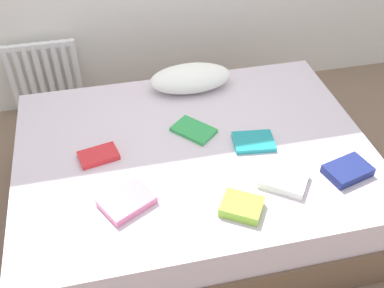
{
  "coord_description": "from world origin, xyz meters",
  "views": [
    {
      "loc": [
        -0.43,
        -1.84,
        2.18
      ],
      "look_at": [
        0.0,
        0.05,
        0.48
      ],
      "focal_mm": 42.55,
      "sensor_mm": 36.0,
      "label": 1
    }
  ],
  "objects_px": {
    "bed": "(194,179)",
    "textbook_teal": "(254,142)",
    "pillow": "(191,78)",
    "textbook_red": "(98,156)",
    "textbook_white": "(284,180)",
    "textbook_navy": "(348,170)",
    "textbook_green": "(194,130)",
    "textbook_lime": "(242,207)",
    "radiator": "(44,74)",
    "textbook_pink": "(127,201)"
  },
  "relations": [
    {
      "from": "bed",
      "to": "textbook_navy",
      "type": "xyz_separation_m",
      "value": [
        0.73,
        -0.38,
        0.28
      ]
    },
    {
      "from": "radiator",
      "to": "textbook_green",
      "type": "xyz_separation_m",
      "value": [
        0.89,
        -1.07,
        0.16
      ]
    },
    {
      "from": "textbook_green",
      "to": "bed",
      "type": "bearing_deg",
      "value": -53.56
    },
    {
      "from": "pillow",
      "to": "textbook_pink",
      "type": "relative_size",
      "value": 2.18
    },
    {
      "from": "textbook_lime",
      "to": "textbook_red",
      "type": "xyz_separation_m",
      "value": [
        -0.64,
        0.53,
        -0.01
      ]
    },
    {
      "from": "textbook_teal",
      "to": "textbook_green",
      "type": "bearing_deg",
      "value": 156.73
    },
    {
      "from": "radiator",
      "to": "textbook_green",
      "type": "height_order",
      "value": "radiator"
    },
    {
      "from": "radiator",
      "to": "textbook_lime",
      "type": "distance_m",
      "value": 1.97
    },
    {
      "from": "bed",
      "to": "textbook_red",
      "type": "distance_m",
      "value": 0.59
    },
    {
      "from": "pillow",
      "to": "textbook_navy",
      "type": "height_order",
      "value": "pillow"
    },
    {
      "from": "textbook_teal",
      "to": "textbook_navy",
      "type": "relative_size",
      "value": 0.98
    },
    {
      "from": "bed",
      "to": "radiator",
      "type": "relative_size",
      "value": 3.88
    },
    {
      "from": "textbook_pink",
      "to": "textbook_red",
      "type": "distance_m",
      "value": 0.38
    },
    {
      "from": "pillow",
      "to": "textbook_navy",
      "type": "distance_m",
      "value": 1.14
    },
    {
      "from": "textbook_green",
      "to": "textbook_navy",
      "type": "height_order",
      "value": "textbook_navy"
    },
    {
      "from": "pillow",
      "to": "textbook_navy",
      "type": "relative_size",
      "value": 2.29
    },
    {
      "from": "pillow",
      "to": "textbook_lime",
      "type": "height_order",
      "value": "pillow"
    },
    {
      "from": "bed",
      "to": "radiator",
      "type": "bearing_deg",
      "value": 125.7
    },
    {
      "from": "bed",
      "to": "textbook_teal",
      "type": "xyz_separation_m",
      "value": [
        0.33,
        -0.04,
        0.27
      ]
    },
    {
      "from": "textbook_pink",
      "to": "textbook_green",
      "type": "xyz_separation_m",
      "value": [
        0.44,
        0.47,
        -0.01
      ]
    },
    {
      "from": "radiator",
      "to": "textbook_pink",
      "type": "distance_m",
      "value": 1.61
    },
    {
      "from": "textbook_green",
      "to": "textbook_lime",
      "type": "height_order",
      "value": "textbook_lime"
    },
    {
      "from": "textbook_navy",
      "to": "textbook_red",
      "type": "height_order",
      "value": "textbook_navy"
    },
    {
      "from": "bed",
      "to": "textbook_lime",
      "type": "xyz_separation_m",
      "value": [
        0.12,
        -0.5,
        0.28
      ]
    },
    {
      "from": "textbook_teal",
      "to": "textbook_red",
      "type": "distance_m",
      "value": 0.86
    },
    {
      "from": "radiator",
      "to": "pillow",
      "type": "relative_size",
      "value": 0.98
    },
    {
      "from": "textbook_red",
      "to": "textbook_pink",
      "type": "bearing_deg",
      "value": -85.4
    },
    {
      "from": "textbook_white",
      "to": "textbook_navy",
      "type": "bearing_deg",
      "value": 33.44
    },
    {
      "from": "pillow",
      "to": "textbook_red",
      "type": "height_order",
      "value": "pillow"
    },
    {
      "from": "radiator",
      "to": "pillow",
      "type": "bearing_deg",
      "value": -33.12
    },
    {
      "from": "radiator",
      "to": "textbook_red",
      "type": "bearing_deg",
      "value": -73.88
    },
    {
      "from": "textbook_red",
      "to": "textbook_green",
      "type": "bearing_deg",
      "value": -1.86
    },
    {
      "from": "textbook_navy",
      "to": "radiator",
      "type": "bearing_deg",
      "value": 119.96
    },
    {
      "from": "pillow",
      "to": "textbook_white",
      "type": "xyz_separation_m",
      "value": [
        0.28,
        -0.93,
        -0.06
      ]
    },
    {
      "from": "textbook_green",
      "to": "textbook_white",
      "type": "height_order",
      "value": "textbook_white"
    },
    {
      "from": "bed",
      "to": "textbook_teal",
      "type": "relative_size",
      "value": 8.87
    },
    {
      "from": "radiator",
      "to": "textbook_navy",
      "type": "bearing_deg",
      "value": -44.76
    },
    {
      "from": "radiator",
      "to": "textbook_teal",
      "type": "relative_size",
      "value": 2.28
    },
    {
      "from": "textbook_teal",
      "to": "textbook_lime",
      "type": "bearing_deg",
      "value": -108.37
    },
    {
      "from": "radiator",
      "to": "textbook_white",
      "type": "relative_size",
      "value": 2.25
    },
    {
      "from": "pillow",
      "to": "textbook_red",
      "type": "xyz_separation_m",
      "value": [
        -0.63,
        -0.54,
        -0.06
      ]
    },
    {
      "from": "textbook_green",
      "to": "textbook_red",
      "type": "height_order",
      "value": "textbook_red"
    },
    {
      "from": "textbook_teal",
      "to": "textbook_red",
      "type": "relative_size",
      "value": 1.09
    },
    {
      "from": "textbook_white",
      "to": "textbook_teal",
      "type": "bearing_deg",
      "value": 135.32
    },
    {
      "from": "textbook_green",
      "to": "textbook_navy",
      "type": "bearing_deg",
      "value": 12.35
    },
    {
      "from": "radiator",
      "to": "textbook_lime",
      "type": "height_order",
      "value": "radiator"
    },
    {
      "from": "textbook_lime",
      "to": "bed",
      "type": "bearing_deg",
      "value": 135.62
    },
    {
      "from": "radiator",
      "to": "textbook_teal",
      "type": "xyz_separation_m",
      "value": [
        1.2,
        -1.24,
        0.16
      ]
    },
    {
      "from": "textbook_lime",
      "to": "textbook_white",
      "type": "bearing_deg",
      "value": 57.96
    },
    {
      "from": "radiator",
      "to": "textbook_lime",
      "type": "xyz_separation_m",
      "value": [
        0.98,
        -1.7,
        0.17
      ]
    }
  ]
}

